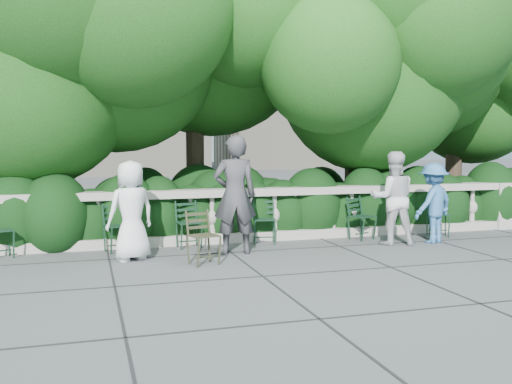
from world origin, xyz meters
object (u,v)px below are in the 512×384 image
object	(u,v)px
chair_a	(122,253)
chair_d	(191,249)
person_woman_grey	(235,195)
person_casual_man	(393,198)
chair_b	(2,260)
chair_weathered	(208,266)
person_older_blue	(433,203)
chair_f	(368,241)
chair_e	(439,237)
person_businessman	(131,211)
chair_c	(265,245)

from	to	relation	value
chair_a	chair_d	world-z (taller)	same
chair_a	chair_d	xyz separation A→B (m)	(1.19, 0.01, 0.00)
person_woman_grey	person_casual_man	size ratio (longest dim) A/B	1.17
chair_b	person_casual_man	world-z (taller)	person_casual_man
chair_a	chair_weathered	size ratio (longest dim) A/B	1.00
chair_a	person_casual_man	world-z (taller)	person_casual_man
person_casual_man	person_older_blue	world-z (taller)	person_casual_man
chair_b	chair_d	distance (m)	3.04
chair_a	chair_f	distance (m)	4.55
chair_a	person_woman_grey	size ratio (longest dim) A/B	0.42
chair_a	chair_b	xyz separation A→B (m)	(-1.86, -0.01, 0.00)
chair_b	chair_e	bearing A→B (deg)	-20.64
person_woman_grey	chair_b	bearing A→B (deg)	-2.84
person_older_blue	chair_weathered	bearing A→B (deg)	-11.96
chair_d	chair_a	bearing A→B (deg)	175.33
chair_e	chair_d	bearing A→B (deg)	-158.66
person_older_blue	chair_e	bearing A→B (deg)	-157.54
person_businessman	person_casual_man	bearing A→B (deg)	158.92
person_businessman	person_woman_grey	bearing A→B (deg)	159.17
chair_a	person_older_blue	distance (m)	5.68
chair_weathered	chair_a	bearing A→B (deg)	113.57
chair_f	person_older_blue	world-z (taller)	person_older_blue
chair_a	person_older_blue	xyz separation A→B (m)	(5.60, -0.62, 0.74)
chair_weathered	chair_d	bearing A→B (deg)	73.87
chair_d	person_older_blue	world-z (taller)	person_older_blue
chair_a	person_casual_man	distance (m)	4.90
chair_f	chair_weathered	xyz separation A→B (m)	(-3.37, -1.35, 0.00)
person_older_blue	chair_a	bearing A→B (deg)	-28.73
chair_c	person_casual_man	xyz separation A→B (m)	(2.26, -0.59, 0.85)
person_woman_grey	chair_c	bearing A→B (deg)	-132.69
chair_c	person_older_blue	xyz separation A→B (m)	(3.06, -0.65, 0.74)
chair_c	person_businessman	bearing A→B (deg)	-151.17
chair_d	person_woman_grey	world-z (taller)	person_woman_grey
chair_c	person_woman_grey	size ratio (longest dim) A/B	0.42
person_casual_man	person_older_blue	bearing A→B (deg)	-167.72
chair_b	person_casual_man	xyz separation A→B (m)	(6.65, -0.55, 0.85)
chair_e	person_woman_grey	bearing A→B (deg)	-150.73
chair_e	person_woman_grey	xyz separation A→B (m)	(-4.24, -0.43, 0.99)
chair_b	chair_f	xyz separation A→B (m)	(6.41, -0.08, 0.00)
chair_a	chair_b	bearing A→B (deg)	162.52
person_older_blue	chair_c	bearing A→B (deg)	-34.38
chair_d	chair_weathered	world-z (taller)	same
chair_e	person_businessman	world-z (taller)	person_businessman
chair_c	chair_weathered	bearing A→B (deg)	-119.19
chair_d	chair_e	size ratio (longest dim) A/B	1.00
person_woman_grey	person_older_blue	bearing A→B (deg)	-174.05
chair_d	chair_f	bearing A→B (deg)	-7.02
chair_c	person_businessman	size ratio (longest dim) A/B	0.53
person_woman_grey	chair_f	bearing A→B (deg)	-163.04
chair_a	chair_b	distance (m)	1.86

